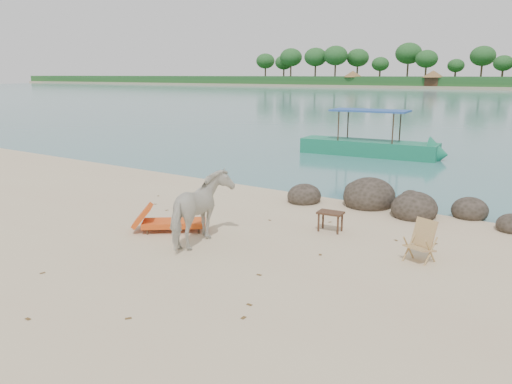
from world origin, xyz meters
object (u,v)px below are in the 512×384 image
boulders (387,202)px  boat_near (370,118)px  cow (201,211)px  lounge_chair (174,221)px  side_table (330,223)px  deck_chair (420,243)px

boulders → boat_near: bearing=115.3°
boulders → cow: size_ratio=3.40×
boulders → lounge_chair: 5.91m
lounge_chair → boat_near: (-0.81, 13.80, 1.43)m
cow → side_table: 3.10m
cow → side_table: size_ratio=3.13×
side_table → cow: bearing=-134.3°
boulders → cow: cow is taller
side_table → boat_near: 12.46m
cow → lounge_chair: 1.31m
side_table → deck_chair: bearing=-24.1°
boat_near → deck_chair: bearing=-69.5°
cow → deck_chair: (4.22, 1.63, -0.37)m
deck_chair → boat_near: 14.02m
boulders → cow: bearing=-113.9°
side_table → deck_chair: 2.45m
side_table → lounge_chair: bearing=-152.1°
boat_near → cow: bearing=-87.8°
lounge_chair → boat_near: 13.90m
boulders → lounge_chair: boulders is taller
boulders → deck_chair: deck_chair is taller
cow → deck_chair: size_ratio=2.27×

